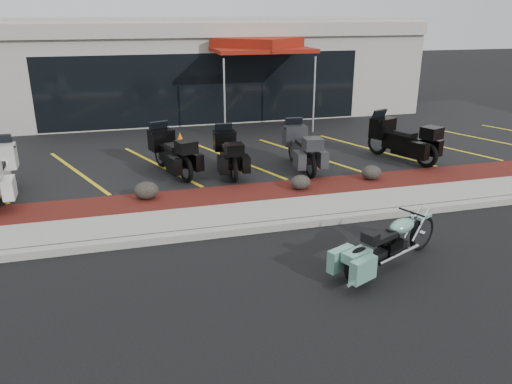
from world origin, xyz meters
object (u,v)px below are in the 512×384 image
object	(u,v)px
touring_white	(3,162)
traffic_cone	(180,139)
hero_cruiser	(422,228)
popup_canopy	(258,46)

from	to	relation	value
touring_white	traffic_cone	bearing A→B (deg)	-58.32
hero_cruiser	popup_canopy	size ratio (longest dim) A/B	0.57
touring_white	popup_canopy	xyz separation A→B (m)	(7.84, 5.36, 2.24)
popup_canopy	touring_white	bearing A→B (deg)	-122.22
hero_cruiser	touring_white	distance (m)	9.67
hero_cruiser	traffic_cone	world-z (taller)	hero_cruiser
popup_canopy	hero_cruiser	bearing A→B (deg)	-65.57
hero_cruiser	touring_white	xyz separation A→B (m)	(-8.02, 5.38, 0.37)
traffic_cone	hero_cruiser	bearing A→B (deg)	-68.07
hero_cruiser	popup_canopy	world-z (taller)	popup_canopy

